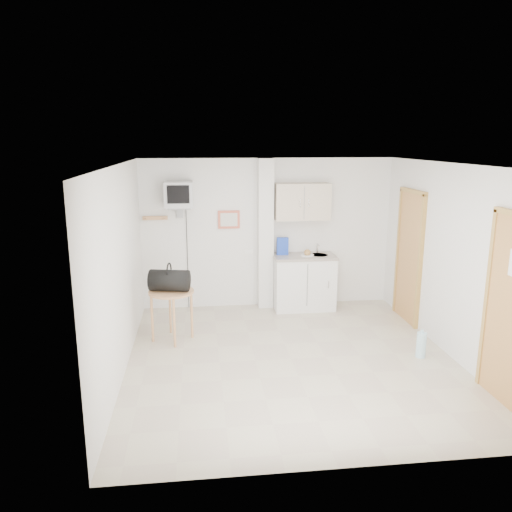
{
  "coord_description": "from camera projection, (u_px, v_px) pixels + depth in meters",
  "views": [
    {
      "loc": [
        -1.16,
        -5.93,
        2.78
      ],
      "look_at": [
        -0.39,
        0.6,
        1.25
      ],
      "focal_mm": 35.0,
      "sensor_mm": 36.0,
      "label": 1
    }
  ],
  "objects": [
    {
      "name": "kitchenette",
      "position": [
        303.0,
        262.0,
        8.32
      ],
      "size": [
        1.03,
        0.58,
        2.1
      ],
      "color": "white",
      "rests_on": "ground"
    },
    {
      "name": "crt_television",
      "position": [
        179.0,
        195.0,
        7.86
      ],
      "size": [
        0.44,
        0.45,
        2.15
      ],
      "color": "slate",
      "rests_on": "ground"
    },
    {
      "name": "round_table",
      "position": [
        171.0,
        297.0,
        6.99
      ],
      "size": [
        0.64,
        0.64,
        0.73
      ],
      "rotation": [
        0.0,
        0.0,
        0.15
      ],
      "color": "tan",
      "rests_on": "ground"
    },
    {
      "name": "room_envelope",
      "position": [
        310.0,
        242.0,
        6.27
      ],
      "size": [
        4.24,
        4.54,
        2.55
      ],
      "color": "white",
      "rests_on": "ground"
    },
    {
      "name": "water_bottle",
      "position": [
        421.0,
        345.0,
        6.52
      ],
      "size": [
        0.13,
        0.13,
        0.38
      ],
      "color": "#AAD6E6",
      "rests_on": "ground"
    },
    {
      "name": "duffel_bag",
      "position": [
        169.0,
        280.0,
        6.93
      ],
      "size": [
        0.59,
        0.41,
        0.4
      ],
      "rotation": [
        0.0,
        0.0,
        -0.21
      ],
      "color": "black",
      "rests_on": "round_table"
    },
    {
      "name": "ground",
      "position": [
        291.0,
        359.0,
        6.5
      ],
      "size": [
        4.5,
        4.5,
        0.0
      ],
      "primitive_type": "plane",
      "color": "#BEB297",
      "rests_on": "ground"
    }
  ]
}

